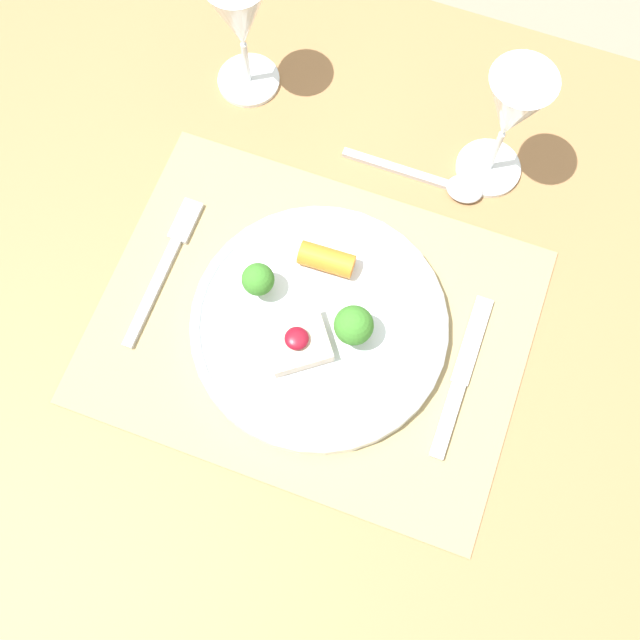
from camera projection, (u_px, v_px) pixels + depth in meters
ground_plane at (316, 435)px, 1.55m from camera, size 8.00×8.00×0.00m
dining_table at (313, 346)px, 0.94m from camera, size 1.54×0.98×0.73m
placemat at (313, 325)px, 0.86m from camera, size 0.49×0.37×0.00m
dinner_plate at (319, 321)px, 0.84m from camera, size 0.29×0.29×0.07m
fork at (167, 261)px, 0.88m from camera, size 0.02×0.20×0.01m
knife at (458, 387)px, 0.83m from camera, size 0.02×0.20×0.01m
spoon at (444, 183)px, 0.91m from camera, size 0.18×0.04×0.01m
wine_glass_near at (511, 113)px, 0.81m from camera, size 0.08×0.08×0.18m
wine_glass_far at (240, 20)px, 0.86m from camera, size 0.08×0.08×0.17m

